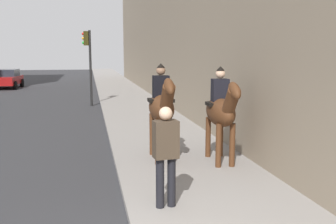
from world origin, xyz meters
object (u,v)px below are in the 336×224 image
at_px(mounted_horse_near, 162,107).
at_px(pedestrian_greeting, 166,150).
at_px(traffic_light_near_curb, 88,56).
at_px(mounted_horse_far, 221,110).
at_px(car_mid_lane, 5,78).

height_order(mounted_horse_near, pedestrian_greeting, mounted_horse_near).
bearing_deg(traffic_light_near_curb, mounted_horse_near, -171.33).
bearing_deg(mounted_horse_far, mounted_horse_near, -107.49).
height_order(mounted_horse_near, mounted_horse_far, mounted_horse_near).
distance_m(mounted_horse_far, pedestrian_greeting, 2.96).
bearing_deg(pedestrian_greeting, traffic_light_near_curb, -0.98).
bearing_deg(car_mid_lane, traffic_light_near_curb, 31.36).
distance_m(mounted_horse_near, pedestrian_greeting, 2.88).
relative_size(car_mid_lane, traffic_light_near_curb, 1.03).
height_order(pedestrian_greeting, traffic_light_near_curb, traffic_light_near_curb).
xyz_separation_m(mounted_horse_near, car_mid_lane, (22.34, 7.93, -0.67)).
distance_m(mounted_horse_near, traffic_light_near_curb, 11.13).
bearing_deg(mounted_horse_near, pedestrian_greeting, -8.80).
xyz_separation_m(car_mid_lane, traffic_light_near_curb, (-11.39, -6.26, 1.80)).
height_order(mounted_horse_far, pedestrian_greeting, mounted_horse_far).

